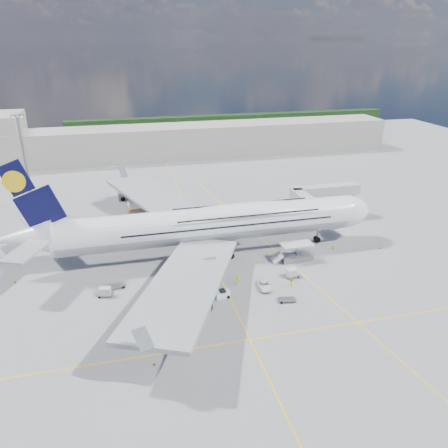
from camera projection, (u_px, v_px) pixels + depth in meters
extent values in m
plane|color=gray|center=(220.00, 276.00, 84.67)|extent=(300.00, 300.00, 0.00)
cube|color=yellow|center=(220.00, 276.00, 84.67)|extent=(0.25, 220.00, 0.01)
cube|color=yellow|center=(250.00, 340.00, 66.79)|extent=(120.00, 0.25, 0.01)
cube|color=yellow|center=(271.00, 247.00, 96.69)|extent=(14.16, 99.06, 0.01)
cylinder|color=white|center=(209.00, 224.00, 90.95)|extent=(62.00, 7.20, 7.20)
cylinder|color=#9EA0A5|center=(209.00, 225.00, 91.00)|extent=(60.76, 7.13, 7.13)
ellipsoid|color=white|center=(246.00, 212.00, 91.94)|extent=(36.00, 6.84, 3.76)
ellipsoid|color=white|center=(344.00, 211.00, 97.78)|extent=(11.52, 7.20, 7.20)
ellipsoid|color=black|center=(357.00, 208.00, 98.26)|extent=(3.84, 4.16, 1.44)
cone|color=white|center=(26.00, 238.00, 82.80)|extent=(10.00, 6.84, 6.84)
cube|color=black|center=(29.00, 193.00, 79.80)|extent=(11.02, 0.46, 14.61)
cylinder|color=yellow|center=(14.00, 181.00, 78.36)|extent=(4.00, 0.60, 4.00)
cube|color=#999EA3|center=(160.00, 201.00, 107.52)|extent=(25.49, 39.15, 3.35)
cube|color=#999EA3|center=(187.00, 282.00, 71.78)|extent=(25.49, 39.15, 3.35)
cylinder|color=#B7BABF|center=(185.00, 220.00, 102.86)|extent=(5.20, 3.50, 3.50)
cylinder|color=#B7BABF|center=(161.00, 206.00, 111.25)|extent=(5.20, 3.50, 3.50)
cylinder|color=#B7BABF|center=(207.00, 270.00, 80.52)|extent=(5.20, 3.50, 3.50)
cylinder|color=#B7BABF|center=(193.00, 304.00, 70.15)|extent=(5.20, 3.50, 3.50)
cylinder|color=gray|center=(317.00, 233.00, 98.26)|extent=(0.44, 0.44, 3.80)
cylinder|color=black|center=(317.00, 239.00, 98.86)|extent=(1.30, 0.90, 1.30)
cylinder|color=gray|center=(209.00, 244.00, 92.74)|extent=(0.56, 0.56, 3.80)
cylinder|color=black|center=(206.00, 244.00, 96.17)|extent=(1.50, 0.90, 1.50)
cube|color=#B7B7BC|center=(304.00, 200.00, 104.03)|extent=(3.00, 10.00, 2.60)
cube|color=#B7B7BC|center=(325.00, 191.00, 110.26)|extent=(18.00, 3.00, 2.60)
cylinder|color=gray|center=(305.00, 209.00, 108.54)|extent=(0.80, 0.80, 7.10)
cylinder|color=black|center=(304.00, 220.00, 109.75)|extent=(0.90, 0.80, 0.90)
cylinder|color=gray|center=(352.00, 201.00, 113.41)|extent=(1.00, 1.00, 7.10)
cube|color=gray|center=(351.00, 213.00, 114.64)|extent=(2.00, 2.00, 0.80)
cylinder|color=#B7B7BC|center=(310.00, 205.00, 100.63)|extent=(3.60, 3.60, 2.80)
cube|color=silver|center=(297.00, 245.00, 89.64)|extent=(6.50, 3.20, 0.35)
cube|color=gray|center=(296.00, 257.00, 90.79)|extent=(6.50, 3.20, 1.10)
cube|color=gray|center=(296.00, 251.00, 90.21)|extent=(0.22, 1.99, 3.00)
cylinder|color=black|center=(286.00, 262.00, 89.23)|extent=(0.70, 0.30, 0.70)
cube|color=silver|center=(277.00, 258.00, 89.69)|extent=(2.16, 2.60, 1.60)
cylinder|color=gray|center=(26.00, 166.00, 111.17)|extent=(0.70, 0.70, 25.00)
cube|color=gray|center=(17.00, 116.00, 106.20)|extent=(3.00, 0.40, 0.60)
cube|color=#B2AD9E|center=(163.00, 142.00, 167.21)|extent=(180.00, 16.00, 12.00)
cube|color=#193814|center=(233.00, 123.00, 217.03)|extent=(160.00, 6.00, 8.00)
cube|color=gray|center=(146.00, 314.00, 72.53)|extent=(2.77, 1.62, 0.16)
cylinder|color=black|center=(140.00, 317.00, 71.86)|extent=(0.39, 0.16, 0.39)
cylinder|color=black|center=(153.00, 312.00, 73.29)|extent=(0.39, 0.16, 0.39)
cube|color=silver|center=(146.00, 310.00, 72.25)|extent=(2.05, 1.48, 1.34)
cube|color=gray|center=(117.00, 286.00, 80.67)|extent=(3.43, 2.45, 0.19)
cylinder|color=black|center=(110.00, 289.00, 79.90)|extent=(0.45, 0.19, 0.45)
cylinder|color=black|center=(123.00, 284.00, 81.55)|extent=(0.45, 0.19, 0.45)
cube|color=gray|center=(142.00, 309.00, 73.83)|extent=(2.94, 2.09, 0.16)
cylinder|color=black|center=(136.00, 312.00, 73.16)|extent=(0.39, 0.16, 0.39)
cylinder|color=black|center=(148.00, 307.00, 74.58)|extent=(0.39, 0.16, 0.39)
cube|color=gray|center=(105.00, 295.00, 78.02)|extent=(2.91, 1.96, 0.16)
cylinder|color=black|center=(99.00, 297.00, 77.36)|extent=(0.39, 0.16, 0.39)
cylinder|color=black|center=(112.00, 293.00, 78.78)|extent=(0.39, 0.16, 0.39)
cube|color=silver|center=(105.00, 291.00, 77.74)|extent=(2.20, 1.72, 1.33)
cube|color=gray|center=(292.00, 276.00, 84.27)|extent=(2.86, 1.70, 0.16)
cylinder|color=black|center=(287.00, 278.00, 83.58)|extent=(0.40, 0.16, 0.40)
cylinder|color=black|center=(296.00, 274.00, 85.05)|extent=(0.40, 0.16, 0.40)
cube|color=silver|center=(292.00, 272.00, 83.98)|extent=(2.13, 1.55, 1.37)
cube|color=gray|center=(287.00, 299.00, 76.50)|extent=(3.28, 2.19, 0.18)
cylinder|color=black|center=(282.00, 303.00, 75.75)|extent=(0.44, 0.18, 0.44)
cylinder|color=black|center=(292.00, 297.00, 77.36)|extent=(0.44, 0.18, 0.44)
cube|color=white|center=(223.00, 295.00, 77.37)|extent=(2.79, 1.62, 1.22)
cube|color=black|center=(223.00, 291.00, 77.07)|extent=(1.10, 1.26, 0.47)
cylinder|color=black|center=(218.00, 299.00, 76.84)|extent=(0.60, 0.23, 0.60)
cylinder|color=black|center=(227.00, 294.00, 78.17)|extent=(0.60, 0.23, 0.60)
cube|color=gray|center=(142.00, 212.00, 113.22)|extent=(7.05, 3.41, 2.08)
cube|color=white|center=(138.00, 205.00, 112.29)|extent=(5.31, 3.27, 2.29)
cube|color=white|center=(151.00, 208.00, 113.43)|extent=(2.19, 2.63, 1.67)
cube|color=black|center=(154.00, 207.00, 113.51)|extent=(0.44, 2.08, 0.94)
cylinder|color=black|center=(151.00, 215.00, 112.84)|extent=(1.15, 0.36, 1.15)
cylinder|color=black|center=(133.00, 213.00, 113.97)|extent=(1.15, 0.36, 1.15)
cube|color=orange|center=(138.00, 208.00, 112.58)|extent=(5.37, 3.33, 0.52)
cube|color=gray|center=(131.00, 195.00, 125.27)|extent=(7.53, 3.12, 2.28)
cube|color=white|center=(128.00, 188.00, 124.25)|extent=(5.61, 3.13, 2.50)
cube|color=white|center=(141.00, 191.00, 125.50)|extent=(2.19, 2.72, 1.82)
cube|color=black|center=(144.00, 190.00, 125.59)|extent=(0.29, 2.28, 1.02)
cylinder|color=black|center=(141.00, 197.00, 124.86)|extent=(1.25, 0.40, 1.25)
cylinder|color=black|center=(122.00, 196.00, 126.09)|extent=(1.25, 0.40, 1.25)
imported|color=white|center=(264.00, 285.00, 80.37)|extent=(2.45, 4.70, 1.26)
imported|color=#AEE518|center=(333.00, 247.00, 94.74)|extent=(0.72, 0.57, 1.74)
imported|color=#F0FF1A|center=(292.00, 283.00, 80.50)|extent=(1.14, 1.01, 1.93)
imported|color=#CBFF1A|center=(188.00, 270.00, 84.78)|extent=(0.55, 1.20, 2.00)
imported|color=#E1FF1A|center=(299.00, 246.00, 95.29)|extent=(0.72, 0.91, 1.63)
imported|color=#C7E217|center=(238.00, 280.00, 81.46)|extent=(1.39, 0.97, 1.96)
cone|color=orange|center=(380.00, 247.00, 95.66)|extent=(0.46, 0.46, 0.58)
cube|color=orange|center=(380.00, 249.00, 95.77)|extent=(0.40, 0.40, 0.03)
cone|color=orange|center=(141.00, 242.00, 98.18)|extent=(0.38, 0.38, 0.48)
cube|color=orange|center=(141.00, 243.00, 98.27)|extent=(0.33, 0.33, 0.03)
cone|color=orange|center=(126.00, 215.00, 113.63)|extent=(0.41, 0.41, 0.53)
cube|color=orange|center=(126.00, 216.00, 113.73)|extent=(0.36, 0.36, 0.03)
cone|color=orange|center=(145.00, 310.00, 73.68)|extent=(0.48, 0.48, 0.61)
cube|color=orange|center=(146.00, 311.00, 73.80)|extent=(0.42, 0.42, 0.03)
cone|color=orange|center=(154.00, 364.00, 61.51)|extent=(0.40, 0.40, 0.51)
cube|color=orange|center=(154.00, 365.00, 61.60)|extent=(0.34, 0.34, 0.03)
cone|color=orange|center=(15.00, 281.00, 82.24)|extent=(0.48, 0.48, 0.61)
cube|color=orange|center=(15.00, 283.00, 82.35)|extent=(0.41, 0.41, 0.03)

